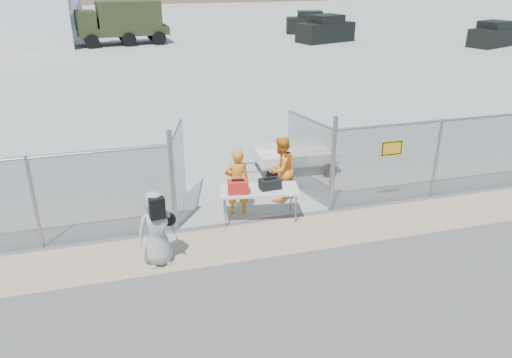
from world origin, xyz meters
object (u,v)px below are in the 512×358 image
object	(u,v)px
folding_table	(259,204)
security_worker_right	(281,169)
utility_trailer	(295,159)
visitor	(157,228)
security_worker_left	(237,182)

from	to	relation	value
folding_table	security_worker_right	bearing A→B (deg)	55.78
folding_table	utility_trailer	size ratio (longest dim) A/B	0.61
visitor	folding_table	bearing A→B (deg)	18.12
security_worker_left	folding_table	bearing A→B (deg)	138.56
security_worker_left	utility_trailer	bearing A→B (deg)	-132.91
security_worker_right	visitor	world-z (taller)	security_worker_right
folding_table	visitor	xyz separation A→B (m)	(-2.60, -1.36, 0.43)
visitor	security_worker_left	bearing A→B (deg)	30.57
security_worker_left	visitor	distance (m)	2.80
utility_trailer	visitor	bearing A→B (deg)	-135.14
security_worker_left	utility_trailer	distance (m)	3.34
folding_table	security_worker_right	distance (m)	1.32
utility_trailer	folding_table	bearing A→B (deg)	-122.34
folding_table	utility_trailer	distance (m)	3.35
folding_table	security_worker_right	world-z (taller)	security_worker_right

